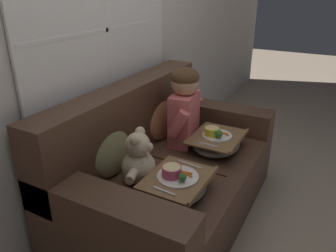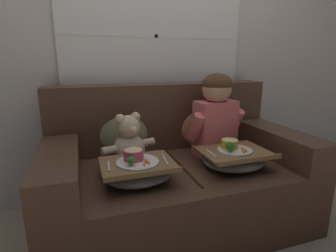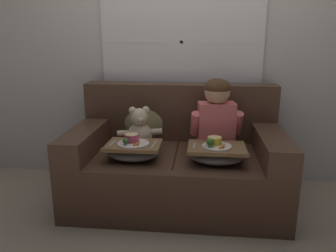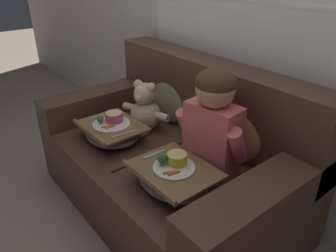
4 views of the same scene
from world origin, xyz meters
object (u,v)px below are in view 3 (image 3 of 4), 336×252
throw_pillow_behind_teddy (144,119)px  child_figure (217,111)px  throw_pillow_behind_child (215,121)px  lap_tray_teddy (133,150)px  couch (177,160)px  lap_tray_child (216,153)px  teddy_bear (140,130)px

throw_pillow_behind_teddy → child_figure: size_ratio=0.67×
throw_pillow_behind_child → child_figure: (0.00, -0.22, 0.13)m
lap_tray_teddy → couch: bearing=38.9°
throw_pillow_behind_teddy → child_figure: (0.64, -0.22, 0.13)m
lap_tray_child → child_figure: bearing=89.7°
throw_pillow_behind_child → lap_tray_child: throw_pillow_behind_child is taller
couch → throw_pillow_behind_child: 0.50m
child_figure → lap_tray_teddy: bearing=-157.1°
throw_pillow_behind_teddy → teddy_bear: size_ratio=1.06×
couch → throw_pillow_behind_child: bearing=35.9°
throw_pillow_behind_child → couch: bearing=-144.1°
teddy_bear → lap_tray_teddy: teddy_bear is taller
couch → teddy_bear: couch is taller
couch → throw_pillow_behind_teddy: (-0.32, 0.23, 0.30)m
teddy_bear → lap_tray_teddy: 0.28m
lap_tray_teddy → throw_pillow_behind_teddy: bearing=89.9°
throw_pillow_behind_child → teddy_bear: throw_pillow_behind_child is taller
teddy_bear → lap_tray_child: 0.70m
child_figure → teddy_bear: child_figure is taller
couch → child_figure: bearing=2.1°
couch → teddy_bear: 0.41m
throw_pillow_behind_child → child_figure: child_figure is taller
child_figure → teddy_bear: 0.66m
throw_pillow_behind_teddy → lap_tray_teddy: size_ratio=0.96×
throw_pillow_behind_teddy → couch: bearing=-35.9°
throw_pillow_behind_child → lap_tray_child: size_ratio=0.98×
throw_pillow_behind_teddy → lap_tray_child: 0.82m
lap_tray_child → lap_tray_teddy: bearing=180.0°
throw_pillow_behind_child → lap_tray_teddy: 0.82m
throw_pillow_behind_teddy → lap_tray_child: bearing=-37.6°
couch → lap_tray_teddy: 0.45m
couch → lap_tray_teddy: bearing=-141.1°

